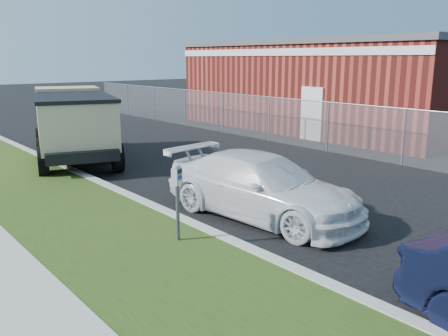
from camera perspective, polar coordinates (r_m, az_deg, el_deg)
ground at (r=10.87m, az=9.12°, el=-4.99°), size 120.00×120.00×0.00m
streetside at (r=9.62m, az=-23.81°, el=-7.98°), size 6.12×50.00×0.15m
chainlink_fence at (r=19.62m, az=5.50°, el=6.93°), size 0.06×30.06×30.00m
brick_building at (r=24.75m, az=13.86°, el=9.88°), size 9.20×14.20×4.17m
parking_meter at (r=8.40m, az=-5.66°, el=-2.19°), size 0.23×0.19×1.39m
white_wagon at (r=10.19m, az=4.48°, el=-2.16°), size 2.47×4.83×1.34m
dump_truck at (r=16.62m, az=-17.74°, el=5.41°), size 3.88×6.28×2.31m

